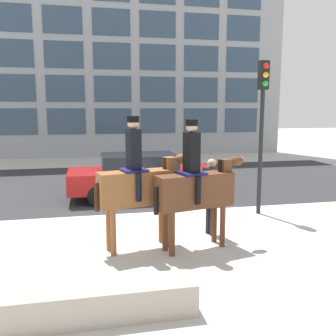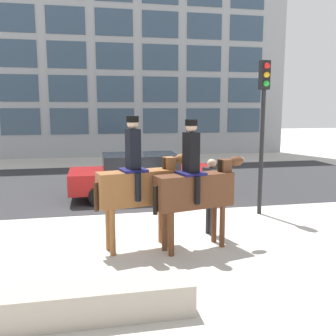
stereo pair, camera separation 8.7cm
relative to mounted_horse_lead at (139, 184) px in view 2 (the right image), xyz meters
name	(u,v)px [view 2 (the right image)]	position (x,y,z in m)	size (l,w,h in m)	color
ground_plane	(149,218)	(0.50, 2.08, -1.33)	(80.00, 80.00, 0.00)	beige
road_surface	(131,182)	(0.50, 6.83, -1.32)	(21.00, 8.50, 0.01)	#2D2D30
office_building_facade	(114,28)	(0.50, 15.07, 5.97)	(21.00, 0.33, 14.58)	#93999E
mounted_horse_lead	(139,184)	(0.00, 0.00, 0.00)	(2.01, 0.77, 2.65)	brown
mounted_horse_companion	(196,186)	(1.09, -0.24, -0.05)	(1.99, 0.80, 2.58)	#59331E
pedestrian_bystander	(211,191)	(1.65, 0.50, -0.32)	(0.80, 0.63, 1.71)	#232328
street_car_near_lane	(143,175)	(0.65, 4.34, -0.60)	(4.57, 1.87, 1.39)	maroon
traffic_light	(263,113)	(3.46, 1.85, 1.35)	(0.24, 0.29, 3.99)	black
planter_ledge	(93,302)	(-0.93, -2.43, -1.10)	(2.71, 0.56, 0.45)	#ADA393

